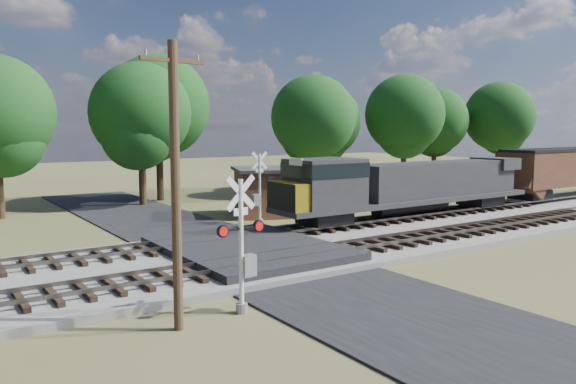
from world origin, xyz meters
TOP-DOWN VIEW (x-y plane):
  - ground at (0.00, 0.00)m, footprint 160.00×160.00m
  - ballast_bed at (10.00, 0.50)m, footprint 140.00×10.00m
  - road at (0.00, 0.00)m, footprint 7.00×60.00m
  - crossing_panel at (0.00, 0.50)m, footprint 7.00×9.00m
  - track_near at (3.12, -2.00)m, footprint 140.00×2.60m
  - track_far at (3.12, 3.00)m, footprint 140.00×2.60m
  - crossing_signal_near at (-4.00, -6.12)m, footprint 1.80×0.43m
  - crossing_signal_far at (5.02, 7.93)m, footprint 1.82×0.40m
  - utility_pole at (-6.38, -6.40)m, footprint 2.05×0.43m
  - equipment_shed at (7.63, 10.73)m, footprint 6.16×6.16m
  - treeline at (6.76, 19.69)m, footprint 78.19×12.50m

SIDE VIEW (x-z plane):
  - ground at x=0.00m, z-range 0.00..0.00m
  - road at x=0.00m, z-range 0.00..0.08m
  - ballast_bed at x=10.00m, z-range 0.00..0.30m
  - crossing_panel at x=0.00m, z-range 0.01..0.62m
  - track_near at x=3.12m, z-range 0.25..0.58m
  - track_far at x=3.12m, z-range 0.25..0.58m
  - equipment_shed at x=7.63m, z-range 0.02..3.27m
  - crossing_signal_near at x=-4.00m, z-range -0.38..4.11m
  - crossing_signal_far at x=5.02m, z-range -0.38..4.15m
  - utility_pole at x=-6.38m, z-range 0.25..8.66m
  - treeline at x=6.76m, z-range 1.18..13.06m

